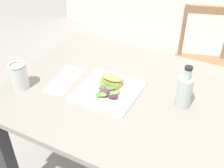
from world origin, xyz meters
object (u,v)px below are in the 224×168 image
object	(u,v)px
sandwich_half_front	(111,80)
mason_jar_iced_tea	(19,77)
dining_table	(124,109)
bottle_cold_brew	(184,93)
chair_wooden_far	(202,65)
plate_lunch	(108,91)
fork_on_napkin	(67,78)

from	to	relation	value
sandwich_half_front	mason_jar_iced_tea	bearing A→B (deg)	-151.90
dining_table	mason_jar_iced_tea	world-z (taller)	mason_jar_iced_tea
bottle_cold_brew	chair_wooden_far	bearing A→B (deg)	93.39
chair_wooden_far	sandwich_half_front	world-z (taller)	chair_wooden_far
chair_wooden_far	bottle_cold_brew	size ratio (longest dim) A/B	4.14
plate_lunch	bottle_cold_brew	xyz separation A→B (m)	(0.36, 0.06, 0.07)
chair_wooden_far	fork_on_napkin	world-z (taller)	chair_wooden_far
bottle_cold_brew	mason_jar_iced_tea	bearing A→B (deg)	-163.04
chair_wooden_far	mason_jar_iced_tea	distance (m)	1.41
dining_table	sandwich_half_front	xyz separation A→B (m)	(-0.08, 0.00, 0.16)
plate_lunch	chair_wooden_far	bearing A→B (deg)	73.08
dining_table	bottle_cold_brew	distance (m)	0.35
bottle_cold_brew	plate_lunch	bearing A→B (deg)	-169.85
plate_lunch	fork_on_napkin	bearing A→B (deg)	179.84
dining_table	plate_lunch	world-z (taller)	plate_lunch
sandwich_half_front	bottle_cold_brew	xyz separation A→B (m)	(0.36, 0.02, 0.03)
bottle_cold_brew	mason_jar_iced_tea	xyz separation A→B (m)	(-0.77, -0.23, -0.01)
dining_table	plate_lunch	size ratio (longest dim) A/B	3.97
dining_table	chair_wooden_far	world-z (taller)	chair_wooden_far
chair_wooden_far	bottle_cold_brew	distance (m)	1.00
dining_table	sandwich_half_front	world-z (taller)	sandwich_half_front
fork_on_napkin	bottle_cold_brew	bearing A→B (deg)	5.94
dining_table	chair_wooden_far	size ratio (longest dim) A/B	1.37
dining_table	chair_wooden_far	xyz separation A→B (m)	(0.23, 0.95, -0.17)
bottle_cold_brew	sandwich_half_front	bearing A→B (deg)	-177.22
chair_wooden_far	fork_on_napkin	size ratio (longest dim) A/B	4.69
chair_wooden_far	bottle_cold_brew	xyz separation A→B (m)	(0.05, -0.93, 0.36)
fork_on_napkin	plate_lunch	bearing A→B (deg)	-0.16
plate_lunch	sandwich_half_front	size ratio (longest dim) A/B	2.52
sandwich_half_front	mason_jar_iced_tea	distance (m)	0.46
sandwich_half_front	bottle_cold_brew	world-z (taller)	bottle_cold_brew
sandwich_half_front	chair_wooden_far	bearing A→B (deg)	71.93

